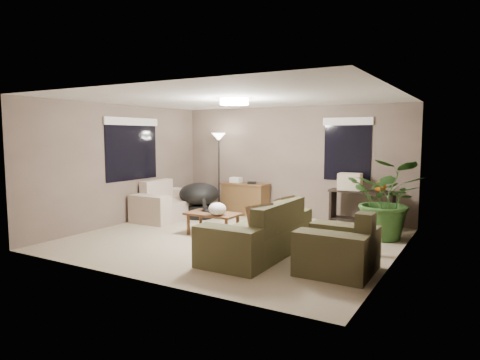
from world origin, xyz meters
The scene contains 20 objects.
room_shell centered at (0.00, 0.00, 1.25)m, with size 5.50×5.50×5.50m.
main_sofa centered at (0.87, -0.66, 0.29)m, with size 0.95×2.20×0.85m.
throw_pillows centered at (1.12, -0.66, 0.65)m, with size 0.37×1.39×0.47m.
loveseat centered at (-2.27, 0.87, 0.30)m, with size 0.90×1.60×0.85m.
armchair centered at (2.18, -0.89, 0.30)m, with size 0.95×1.00×0.85m.
coffee_table centered at (-0.51, 0.06, 0.36)m, with size 1.00×0.55×0.42m.
laptop centered at (-0.67, 0.16, 0.48)m, with size 0.41×0.28×0.24m.
plastic_bag centered at (-0.31, -0.09, 0.54)m, with size 0.33×0.30×0.23m, color white.
desk centered at (-0.99, 2.15, 0.38)m, with size 1.10×0.50×0.75m.
desk_papers centered at (-1.14, 2.14, 0.80)m, with size 0.70×0.29×0.12m.
console_table centered at (1.72, 2.14, 0.44)m, with size 1.30×0.40×0.75m.
pumpkin centered at (2.07, 2.14, 0.85)m, with size 0.24×0.24×0.20m, color orange.
cardboard_box centered at (1.47, 2.14, 0.92)m, with size 0.45×0.34×0.34m, color beige.
papasan_chair centered at (-1.69, 1.29, 0.47)m, with size 0.95×0.95×0.80m.
floor_lamp centered at (-1.61, 1.98, 1.60)m, with size 0.32×0.32×1.91m.
ceiling_fixture centered at (0.00, 0.00, 2.44)m, with size 0.50×0.50×0.10m, color white.
houseplant centered at (2.37, 1.35, 0.57)m, with size 1.31×1.45×1.13m, color #2D5923.
cat_scratching_post centered at (2.29, 0.15, 0.21)m, with size 0.32×0.32×0.50m.
window_left centered at (-2.73, 0.30, 1.78)m, with size 0.05×1.56×1.33m.
window_back centered at (1.30, 2.48, 1.79)m, with size 1.06×0.05×1.33m.
Camera 1 is at (3.86, -6.48, 1.86)m, focal length 32.00 mm.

